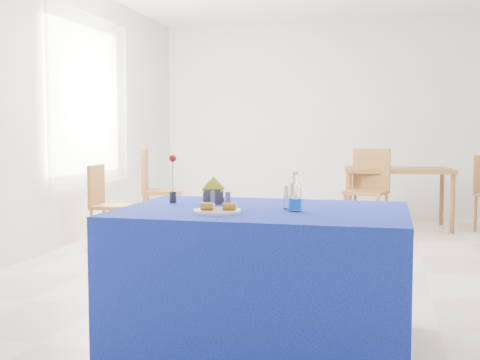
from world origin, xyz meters
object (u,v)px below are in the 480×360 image
chair_win_b (155,184)px  plate (217,211)px  water_bottle (295,198)px  chair_win_a (105,199)px  blue_table (263,275)px  chair_bg_left (368,184)px  oak_table (398,174)px

chair_win_b → plate: bearing=-171.0°
plate → water_bottle: size_ratio=1.20×
chair_win_a → water_bottle: bearing=-141.0°
blue_table → chair_bg_left: 3.98m
plate → oak_table: 4.76m
oak_table → chair_win_b: chair_win_b is taller
blue_table → oak_table: bearing=79.8°
oak_table → chair_bg_left: (-0.34, -0.48, -0.10)m
plate → chair_win_b: size_ratio=0.25×
water_bottle → chair_bg_left: bearing=86.2°
blue_table → oak_table: (0.80, 4.43, 0.30)m
chair_win_a → chair_win_b: chair_win_b is taller
oak_table → water_bottle: bearing=-97.7°
chair_win_a → chair_win_b: (0.22, 0.82, 0.09)m
chair_bg_left → chair_win_b: bearing=-149.5°
water_bottle → chair_bg_left: size_ratio=0.21×
water_bottle → chair_win_a: water_bottle is taller
chair_win_a → chair_win_b: size_ratio=0.84×
plate → chair_win_a: bearing=126.9°
blue_table → chair_win_a: chair_win_a is taller
plate → oak_table: bearing=77.9°
blue_table → chair_bg_left: bearing=83.4°
plate → blue_table: size_ratio=0.16×
water_bottle → plate: bearing=-157.9°
plate → chair_bg_left: chair_bg_left is taller
water_bottle → chair_bg_left: chair_bg_left is taller
oak_table → chair_win_a: bearing=-145.9°
chair_bg_left → plate: bearing=-84.8°
plate → water_bottle: (0.39, 0.16, 0.06)m
blue_table → water_bottle: bearing=-18.4°
blue_table → oak_table: 4.51m
blue_table → oak_table: size_ratio=1.17×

